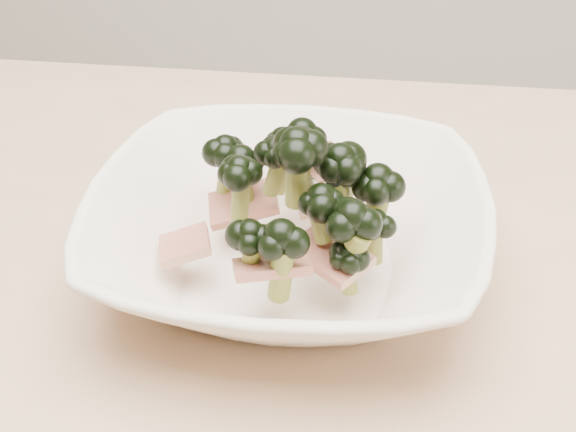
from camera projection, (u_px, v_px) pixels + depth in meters
name	position (u px, v px, depth m)	size (l,w,h in m)	color
dining_table	(272.00, 397.00, 0.63)	(1.20, 0.80, 0.75)	tan
broccoli_dish	(290.00, 227.00, 0.58)	(0.29, 0.29, 0.13)	#F4E4CF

